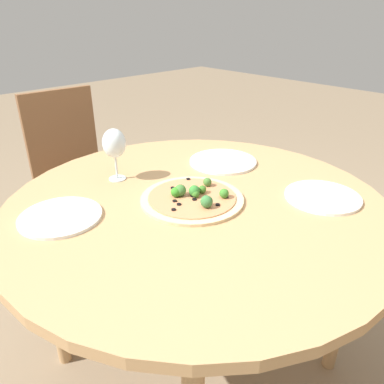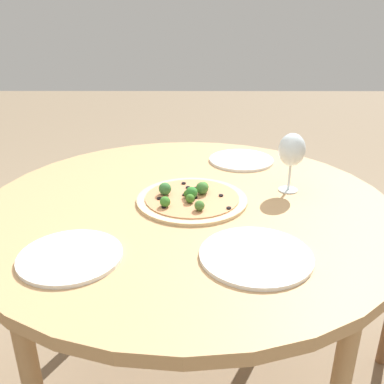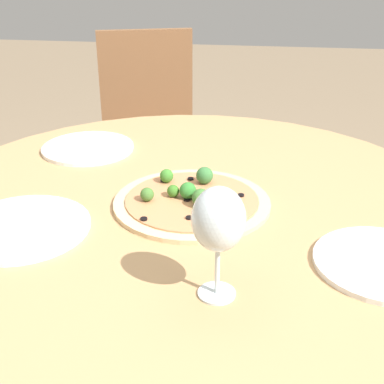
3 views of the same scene
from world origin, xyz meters
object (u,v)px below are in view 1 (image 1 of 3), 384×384
Objects in this scene: pizza at (193,197)px; wine_glass at (114,144)px; chair_2 at (76,177)px; plate_near at (323,197)px; plate_side at (223,161)px; plate_far at (60,217)px.

wine_glass is (-0.31, -0.08, 0.12)m from pizza.
plate_near is at bearing -75.27° from chair_2.
plate_side is at bearing -179.38° from plate_near.
plate_side is at bearing -69.98° from chair_2.
pizza is 0.41m from plate_far.
pizza is at bearing -90.49° from chair_2.
pizza is (0.99, -0.07, 0.27)m from chair_2.
wine_glass is at bearing 113.44° from plate_far.
plate_far and plate_side have the same top height.
pizza is 0.35m from wine_glass.
plate_far is (0.80, -0.44, 0.27)m from chair_2.
pizza reaches higher than plate_side.
pizza is 1.37× the size of plate_near.
chair_2 is 1.32m from plate_near.
plate_near is 0.44m from plate_side.
wine_glass reaches higher than plate_far.
pizza is 0.43m from plate_near.
chair_2 reaches higher than pizza.
wine_glass is at bearing -111.50° from plate_side.
pizza is at bearing 15.01° from wine_glass.
pizza is at bearing 62.53° from plate_far.
plate_near is (0.28, 0.32, -0.01)m from pizza.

